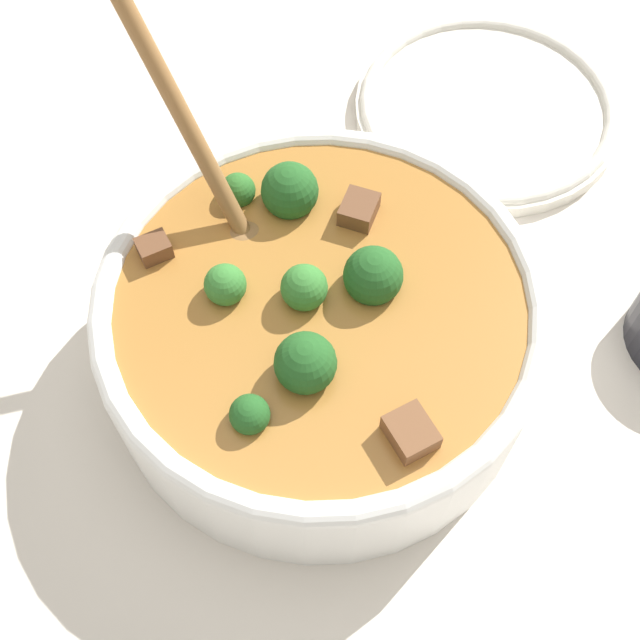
# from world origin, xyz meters

# --- Properties ---
(ground_plane) EXTENTS (4.00, 4.00, 0.00)m
(ground_plane) POSITION_xyz_m (0.00, 0.00, 0.00)
(ground_plane) COLOR silver
(stew_bowl) EXTENTS (0.30, 0.31, 0.22)m
(stew_bowl) POSITION_xyz_m (0.00, -0.00, 0.05)
(stew_bowl) COLOR white
(stew_bowl) RESTS_ON ground_plane
(empty_plate) EXTENTS (0.23, 0.23, 0.02)m
(empty_plate) POSITION_xyz_m (-0.22, -0.18, 0.01)
(empty_plate) COLOR silver
(empty_plate) RESTS_ON ground_plane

